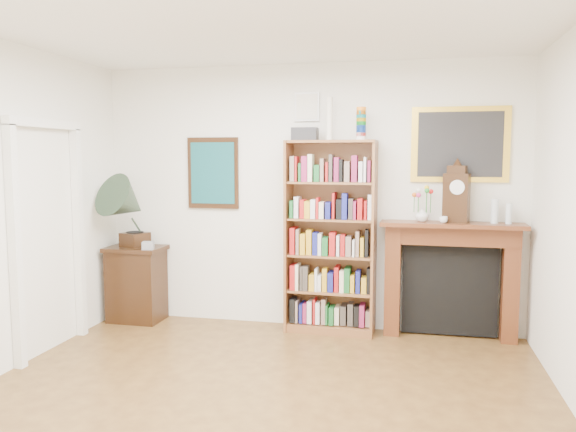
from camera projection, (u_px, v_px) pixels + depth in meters
The scene contains 15 objects.
room at pixel (236, 224), 3.56m from camera, with size 4.51×5.01×2.81m.
door_casing at pixel (49, 218), 5.21m from camera, with size 0.08×1.02×2.17m.
teal_poster at pixel (213, 173), 6.17m from camera, with size 0.58×0.04×0.78m.
small_picture at pixel (307, 107), 5.87m from camera, with size 0.26×0.04×0.30m.
gilt_painting at pixel (460, 144), 5.58m from camera, with size 0.95×0.04×0.75m.
bookshelf at pixel (331, 226), 5.78m from camera, with size 0.93×0.36×2.30m.
side_cabinet at pixel (137, 284), 6.26m from camera, with size 0.61×0.45×0.84m, color black.
fireplace at pixel (450, 270), 5.65m from camera, with size 1.41×0.36×1.18m.
gramophone at pixel (128, 206), 6.06m from camera, with size 0.69×0.76×0.82m.
cd_stack at pixel (148, 245), 6.05m from camera, with size 0.12×0.12×0.08m, color #AAACB7.
mantel_clock at pixel (456, 195), 5.52m from camera, with size 0.27×0.20×0.56m.
flower_vase at pixel (422, 215), 5.62m from camera, with size 0.13×0.13×0.14m, color silver.
teacup at pixel (443, 220), 5.50m from camera, with size 0.08×0.08×0.07m, color silver.
bottle_left at pixel (495, 211), 5.47m from camera, with size 0.07×0.07×0.24m, color silver.
bottle_right at pixel (509, 214), 5.43m from camera, with size 0.06×0.06×0.20m, color silver.
Camera 1 is at (1.08, -3.38, 1.82)m, focal length 35.00 mm.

